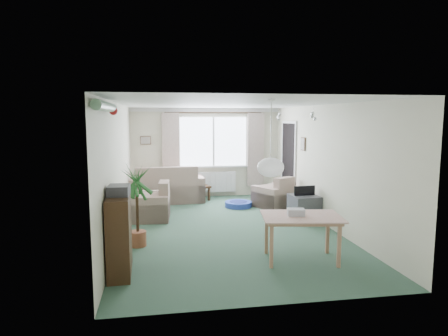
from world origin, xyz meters
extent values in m
plane|color=#2F4F3D|center=(0.00, 0.00, 0.00)|extent=(6.50, 6.50, 0.00)
cube|color=white|center=(0.20, 3.23, 1.50)|extent=(1.80, 0.03, 1.30)
cube|color=black|center=(0.20, 3.15, 2.27)|extent=(2.60, 0.03, 0.03)
cube|color=beige|center=(-0.95, 3.13, 1.27)|extent=(0.45, 0.08, 2.00)
cube|color=beige|center=(1.35, 3.13, 1.27)|extent=(0.45, 0.08, 2.00)
cube|color=white|center=(0.20, 3.19, 0.40)|extent=(1.20, 0.10, 0.55)
cube|color=black|center=(1.99, 2.20, 1.00)|extent=(0.03, 0.95, 2.00)
sphere|color=white|center=(0.20, -2.30, 1.48)|extent=(0.36, 0.36, 0.36)
cylinder|color=#196626|center=(-1.92, -2.30, 2.28)|extent=(1.60, 1.60, 0.12)
sphere|color=silver|center=(1.30, 0.90, 2.22)|extent=(0.20, 0.20, 0.20)
sphere|color=silver|center=(1.60, -0.30, 2.22)|extent=(0.20, 0.20, 0.20)
cube|color=brown|center=(-1.60, 3.23, 1.55)|extent=(0.28, 0.03, 0.22)
cube|color=brown|center=(1.98, 1.20, 1.55)|extent=(0.03, 0.24, 0.30)
cube|color=beige|center=(-1.10, 2.75, 0.47)|extent=(1.93, 1.11, 0.94)
cube|color=beige|center=(1.48, 1.68, 0.38)|extent=(1.12, 1.10, 0.75)
cube|color=beige|center=(-1.50, 0.99, 0.40)|extent=(0.92, 0.96, 0.80)
cube|color=black|center=(-0.41, 2.75, 0.19)|extent=(0.95, 0.70, 0.38)
cube|color=brown|center=(-0.33, 2.80, 0.46)|extent=(0.12, 0.05, 0.16)
cube|color=black|center=(-1.84, -1.96, 0.55)|extent=(0.32, 0.91, 1.10)
cube|color=#353439|center=(-1.83, -1.98, 1.17)|extent=(0.29, 0.36, 0.14)
cylinder|color=#1E5A2B|center=(-1.65, -0.81, 0.68)|extent=(0.69, 0.69, 1.37)
cube|color=#996A53|center=(0.81, -1.90, 0.33)|extent=(1.17, 0.87, 0.67)
cube|color=silver|center=(0.73, -1.86, 0.73)|extent=(0.28, 0.22, 0.12)
cube|color=#3A3B40|center=(1.70, 0.32, 0.27)|extent=(0.58, 0.63, 0.54)
cylinder|color=navy|center=(0.60, 1.81, 0.06)|extent=(0.73, 0.73, 0.13)
camera|label=1|loc=(-1.30, -7.45, 2.15)|focal=32.00mm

